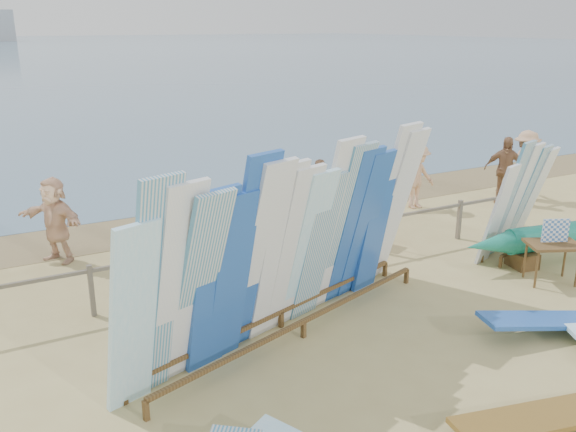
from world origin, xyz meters
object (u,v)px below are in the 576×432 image
beachgoer_1 (165,226)px  beachgoer_11 (55,220)px  side_surfboard_rack (517,202)px  beachgoer_4 (320,196)px  main_surfboard_rack (293,250)px  flat_board_c (553,423)px  beach_chair_left (277,240)px  beachgoer_9 (417,177)px  beachgoer_extra_0 (525,165)px  beachgoer_2 (175,224)px  stroller (354,220)px  flat_board_d (558,332)px  vendor_table (551,261)px  beachgoer_10 (505,170)px  beach_chair_right (321,242)px

beachgoer_1 → beachgoer_11: size_ratio=0.88×
side_surfboard_rack → beachgoer_4: side_surfboard_rack is taller
main_surfboard_rack → beachgoer_1: bearing=84.6°
flat_board_c → beach_chair_left: (-0.29, 6.79, 0.26)m
flat_board_c → beachgoer_9: size_ratio=1.61×
flat_board_c → beachgoer_extra_0: bearing=-37.8°
beachgoer_2 → stroller: bearing=-43.1°
beachgoer_2 → main_surfboard_rack: bearing=-112.6°
beachgoer_9 → flat_board_d: bearing=-114.6°
beachgoer_extra_0 → beachgoer_9: bearing=116.9°
side_surfboard_rack → beachgoer_2: (-6.33, 2.98, -0.35)m
beachgoer_1 → beachgoer_9: (6.94, 0.65, 0.07)m
beachgoer_2 → flat_board_d: bearing=-85.1°
beachgoer_11 → main_surfboard_rack: bearing=-5.5°
vendor_table → flat_board_d: size_ratio=0.46×
stroller → beachgoer_10: 5.33m
flat_board_c → beachgoer_extra_0: size_ratio=1.43×
vendor_table → stroller: (-1.96, 3.63, 0.07)m
beachgoer_4 → main_surfboard_rack: bearing=80.1°
beachgoer_11 → beachgoer_2: (2.14, -1.09, -0.10)m
vendor_table → beachgoer_10: (3.31, 4.28, 0.49)m
beach_chair_right → beachgoer_4: size_ratio=0.54×
vendor_table → beachgoer_2: size_ratio=0.80×
vendor_table → beach_chair_left: (-3.76, 3.85, -0.15)m
beachgoer_4 → beachgoer_9: 3.24m
side_surfboard_rack → flat_board_d: side_surfboard_rack is taller
beachgoer_1 → beachgoer_10: (9.33, -0.05, 0.13)m
beach_chair_left → beachgoer_10: beachgoer_10 is taller
main_surfboard_rack → beachgoer_extra_0: bearing=3.8°
beachgoer_1 → beachgoer_9: size_ratio=0.92×
flat_board_d → flat_board_c: (-2.01, -1.53, 0.00)m
vendor_table → stroller: bearing=143.2°
flat_board_d → beachgoer_10: bearing=-26.1°
beachgoer_10 → beachgoer_9: 2.48m
main_surfboard_rack → beachgoer_1: size_ratio=3.90×
flat_board_d → beachgoer_11: bearing=57.1°
beachgoer_1 → beachgoer_10: bearing=-70.5°
flat_board_c → beachgoer_4: beachgoer_4 is taller
beachgoer_1 → main_surfboard_rack: bearing=-147.4°
beachgoer_4 → beachgoer_9: size_ratio=1.02×
vendor_table → beachgoer_2: bearing=167.6°
flat_board_c → beachgoer_9: 9.11m
flat_board_d → beachgoer_extra_0: bearing=-30.4°
beachgoer_9 → beachgoer_4: bearing=-176.0°
beachgoer_2 → beach_chair_left: bearing=-46.8°
stroller → beachgoer_10: (5.27, 0.66, 0.42)m
beach_chair_left → stroller: 1.83m
flat_board_d → stroller: 5.08m
beachgoer_11 → beachgoer_9: beachgoer_11 is taller
main_surfboard_rack → beach_chair_right: (2.14, 2.67, -1.11)m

